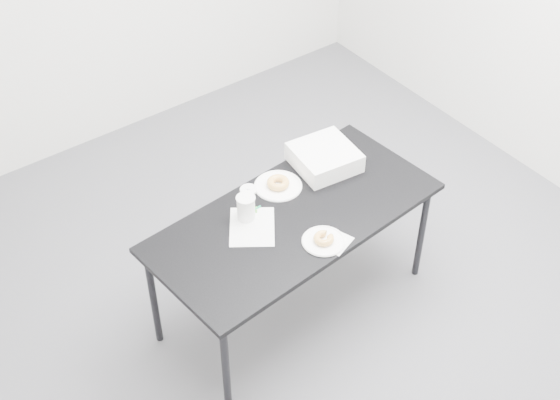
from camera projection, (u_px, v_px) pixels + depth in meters
floor at (289, 301)px, 4.35m from camera, size 4.00×4.00×0.00m
table at (294, 222)px, 3.91m from camera, size 1.55×0.83×0.68m
scorecard at (252, 227)px, 3.82m from camera, size 0.34×0.35×0.00m
logo_patch at (253, 210)px, 3.90m from camera, size 0.06×0.06×0.00m
pen at (251, 212)px, 3.89m from camera, size 0.13×0.03×0.01m
napkin at (334, 241)px, 3.74m from camera, size 0.19×0.19×0.00m
plate_near at (324, 241)px, 3.74m from camera, size 0.21×0.21×0.01m
donut_near at (324, 238)px, 3.72m from camera, size 0.12×0.12×0.03m
plate_far at (278, 186)px, 4.04m from camera, size 0.25×0.25×0.01m
donut_far at (278, 183)px, 4.02m from camera, size 0.13×0.13×0.04m
coffee_cup at (246, 208)px, 3.82m from camera, size 0.09×0.09×0.13m
cup_lid at (249, 190)px, 4.01m from camera, size 0.09×0.09×0.01m
bakery_box at (324, 157)px, 4.14m from camera, size 0.35×0.35×0.10m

